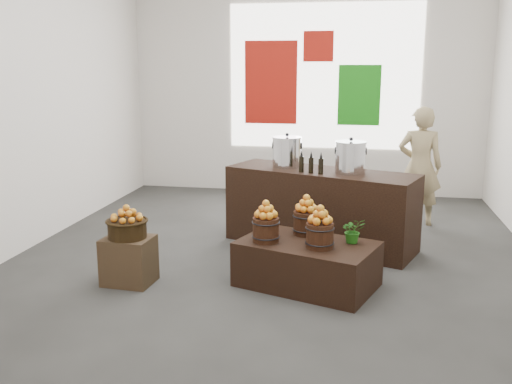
% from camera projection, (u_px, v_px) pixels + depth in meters
% --- Properties ---
extents(ground, '(7.00, 7.00, 0.00)m').
position_uv_depth(ground, '(274.00, 255.00, 6.74)').
color(ground, '#363634').
rests_on(ground, ground).
extents(back_wall, '(6.00, 0.04, 4.00)m').
position_uv_depth(back_wall, '(306.00, 77.00, 9.67)').
color(back_wall, silver).
rests_on(back_wall, ground).
extents(back_opening, '(3.20, 0.02, 2.40)m').
position_uv_depth(back_opening, '(324.00, 77.00, 9.59)').
color(back_opening, white).
rests_on(back_opening, back_wall).
extents(deco_red_left, '(0.90, 0.04, 1.40)m').
position_uv_depth(deco_red_left, '(271.00, 83.00, 9.77)').
color(deco_red_left, '#A3160C').
rests_on(deco_red_left, back_wall).
extents(deco_green_right, '(0.70, 0.04, 1.00)m').
position_uv_depth(deco_green_right, '(359.00, 95.00, 9.54)').
color(deco_green_right, '#187D13').
rests_on(deco_green_right, back_wall).
extents(deco_red_upper, '(0.50, 0.04, 0.50)m').
position_uv_depth(deco_red_upper, '(318.00, 46.00, 9.49)').
color(deco_red_upper, '#A3160C').
rests_on(deco_red_upper, back_wall).
extents(crate, '(0.52, 0.43, 0.49)m').
position_uv_depth(crate, '(129.00, 260.00, 5.83)').
color(crate, '#463120').
rests_on(crate, ground).
extents(wicker_basket, '(0.39, 0.39, 0.18)m').
position_uv_depth(wicker_basket, '(127.00, 229.00, 5.76)').
color(wicker_basket, black).
rests_on(wicker_basket, crate).
extents(apples_in_basket, '(0.30, 0.30, 0.16)m').
position_uv_depth(apples_in_basket, '(126.00, 213.00, 5.72)').
color(apples_in_basket, '#A20512').
rests_on(apples_in_basket, wicker_basket).
extents(display_table, '(1.52, 1.21, 0.46)m').
position_uv_depth(display_table, '(307.00, 264.00, 5.77)').
color(display_table, black).
rests_on(display_table, ground).
extents(apple_bucket_front_left, '(0.27, 0.27, 0.25)m').
position_uv_depth(apple_bucket_front_left, '(266.00, 230.00, 5.72)').
color(apple_bucket_front_left, '#351A0E').
rests_on(apple_bucket_front_left, display_table).
extents(apples_in_bucket_front_left, '(0.20, 0.20, 0.18)m').
position_uv_depth(apples_in_bucket_front_left, '(266.00, 209.00, 5.67)').
color(apples_in_bucket_front_left, '#A20512').
rests_on(apples_in_bucket_front_left, apple_bucket_front_left).
extents(apple_bucket_front_right, '(0.27, 0.27, 0.25)m').
position_uv_depth(apple_bucket_front_right, '(320.00, 236.00, 5.52)').
color(apple_bucket_front_right, '#351A0E').
rests_on(apple_bucket_front_right, display_table).
extents(apples_in_bucket_front_right, '(0.20, 0.20, 0.18)m').
position_uv_depth(apples_in_bucket_front_right, '(320.00, 214.00, 5.47)').
color(apples_in_bucket_front_right, '#A20512').
rests_on(apples_in_bucket_front_right, apple_bucket_front_right).
extents(apple_bucket_rear, '(0.27, 0.27, 0.25)m').
position_uv_depth(apple_bucket_rear, '(306.00, 223.00, 5.96)').
color(apple_bucket_rear, '#351A0E').
rests_on(apple_bucket_rear, display_table).
extents(apples_in_bucket_rear, '(0.20, 0.20, 0.18)m').
position_uv_depth(apples_in_bucket_rear, '(306.00, 203.00, 5.92)').
color(apples_in_bucket_rear, '#A20512').
rests_on(apples_in_bucket_rear, apple_bucket_rear).
extents(herb_garnish_right, '(0.28, 0.26, 0.26)m').
position_uv_depth(herb_garnish_right, '(353.00, 230.00, 5.67)').
color(herb_garnish_right, '#1B5812').
rests_on(herb_garnish_right, display_table).
extents(herb_garnish_left, '(0.14, 0.12, 0.24)m').
position_uv_depth(herb_garnish_left, '(267.00, 221.00, 6.05)').
color(herb_garnish_left, '#1B5812').
rests_on(herb_garnish_left, display_table).
extents(counter, '(2.43, 1.49, 0.95)m').
position_uv_depth(counter, '(320.00, 208.00, 7.02)').
color(counter, black).
rests_on(counter, ground).
extents(stock_pot_left, '(0.36, 0.36, 0.36)m').
position_uv_depth(stock_pot_left, '(287.00, 153.00, 7.11)').
color(stock_pot_left, silver).
rests_on(stock_pot_left, counter).
extents(stock_pot_center, '(0.36, 0.36, 0.36)m').
position_uv_depth(stock_pot_center, '(350.00, 158.00, 6.69)').
color(stock_pot_center, silver).
rests_on(stock_pot_center, counter).
extents(oil_cruets, '(0.26, 0.15, 0.26)m').
position_uv_depth(oil_cruets, '(314.00, 162.00, 6.69)').
color(oil_cruets, black).
rests_on(oil_cruets, counter).
extents(shopper, '(0.63, 0.44, 1.65)m').
position_uv_depth(shopper, '(420.00, 166.00, 7.89)').
color(shopper, '#97845C').
rests_on(shopper, ground).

